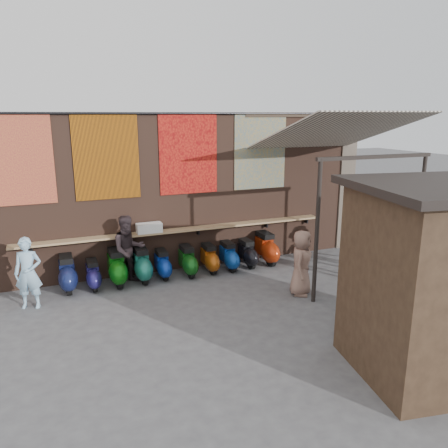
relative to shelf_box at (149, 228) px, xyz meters
name	(u,v)px	position (x,y,z in m)	size (l,w,h in m)	color
ground	(213,306)	(0.81, -2.30, -1.24)	(70.00, 70.00, 0.00)	#474749
brick_wall	(176,193)	(0.81, 0.40, 0.76)	(10.00, 0.40, 4.00)	brown
pier_right	(342,181)	(6.01, 0.40, 0.76)	(0.50, 0.50, 4.00)	#4C4238
eating_counter	(181,230)	(0.81, 0.03, -0.14)	(8.00, 0.32, 0.05)	#9E7A51
shelf_box	(149,228)	(0.00, 0.00, 0.00)	(0.62, 0.27, 0.24)	white
tapestry_redgold	(17,160)	(-2.79, 0.18, 1.76)	(1.50, 0.02, 2.00)	maroon
tapestry_sun	(107,157)	(-0.89, 0.18, 1.76)	(1.50, 0.02, 2.00)	orange
tapestry_orange	(189,154)	(1.11, 0.18, 1.76)	(1.50, 0.02, 2.00)	red
tapestry_multi	(260,151)	(3.11, 0.18, 1.76)	(1.50, 0.02, 2.00)	#255B87
hang_rail	(176,113)	(0.81, 0.17, 2.74)	(0.06, 0.06, 9.50)	black
scooter_stool_0	(67,274)	(-1.99, -0.26, -0.83)	(0.39, 0.86, 0.82)	#141D4C
scooter_stool_1	(93,275)	(-1.44, -0.34, -0.91)	(0.32, 0.71, 0.67)	navy
scooter_stool_2	(117,268)	(-0.88, -0.30, -0.82)	(0.40, 0.90, 0.85)	#0D5B0E
scooter_stool_3	(142,265)	(-0.28, -0.27, -0.83)	(0.39, 0.87, 0.82)	#196556
scooter_stool_4	(162,264)	(0.24, -0.26, -0.89)	(0.33, 0.73, 0.70)	#0D2F95
scooter_stool_5	(188,261)	(0.87, -0.33, -0.87)	(0.35, 0.79, 0.75)	#0E4912
scooter_stool_6	(210,258)	(1.47, -0.30, -0.89)	(0.34, 0.75, 0.71)	#8D3F0C
scooter_stool_7	(229,256)	(1.99, -0.34, -0.88)	(0.34, 0.76, 0.73)	navy
scooter_stool_8	(247,253)	(2.54, -0.30, -0.88)	(0.34, 0.76, 0.72)	black
scooter_stool_9	(266,248)	(3.12, -0.26, -0.82)	(0.40, 0.89, 0.85)	#A1290C
diner_left	(28,273)	(-2.76, -0.90, -0.48)	(0.56, 0.37, 1.53)	#99C3DF
diner_right	(129,250)	(-0.58, -0.30, -0.41)	(0.81, 0.63, 1.67)	#32272A
shopper_navy	(385,249)	(4.98, -2.69, -0.36)	(1.04, 0.43, 1.77)	#1D1633
shopper_grey	(391,242)	(5.71, -2.10, -0.42)	(1.07, 0.61, 1.65)	#535558
shopper_tan	(301,263)	(2.86, -2.44, -0.50)	(0.73, 0.47, 1.49)	#8D6959
stall_sign	(412,226)	(3.50, -4.84, 0.85)	(1.20, 0.04, 0.50)	gold
stall_shelf	(406,283)	(3.50, -4.84, -0.19)	(2.21, 0.10, 0.06)	#473321
awning_canvas	(335,132)	(4.31, -1.40, 2.31)	(3.20, 3.40, 0.03)	beige
awning_ledger	(300,115)	(4.31, 0.19, 2.71)	(3.30, 0.08, 0.12)	#33261C
awning_header	(376,157)	(4.31, -2.90, 1.84)	(3.00, 0.08, 0.08)	black
awning_post_left	(317,233)	(2.91, -2.90, 0.31)	(0.09, 0.09, 3.10)	black
awning_post_right	(419,221)	(5.71, -2.90, 0.31)	(0.09, 0.09, 3.10)	black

